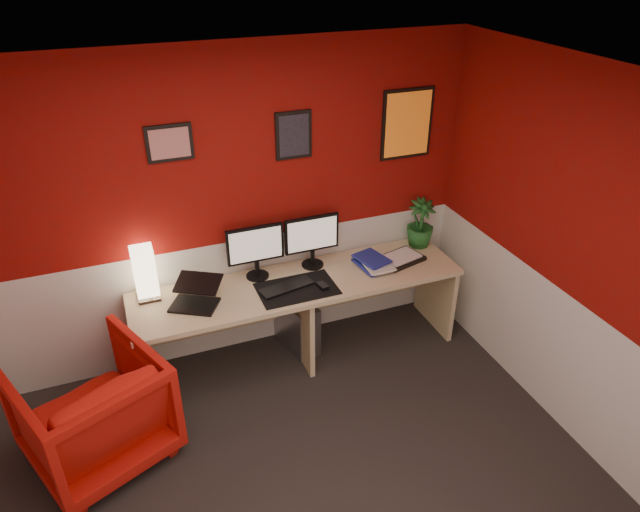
{
  "coord_description": "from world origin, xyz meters",
  "views": [
    {
      "loc": [
        -0.71,
        -2.18,
        3.14
      ],
      "look_at": [
        0.6,
        1.21,
        1.05
      ],
      "focal_mm": 32.21,
      "sensor_mm": 36.0,
      "label": 1
    }
  ],
  "objects": [
    {
      "name": "wall_right",
      "position": [
        2.0,
        0.0,
        1.25
      ],
      "size": [
        0.01,
        3.5,
        2.5
      ],
      "primitive_type": "cube",
      "color": "#8B0C06",
      "rests_on": "ground"
    },
    {
      "name": "armchair",
      "position": [
        -1.11,
        0.92,
        0.39
      ],
      "size": [
        1.11,
        1.12,
        0.78
      ],
      "primitive_type": "imported",
      "rotation": [
        0.0,
        0.0,
        3.55
      ],
      "color": "red",
      "rests_on": "ground"
    },
    {
      "name": "book_top",
      "position": [
        1.04,
        1.4,
        0.79
      ],
      "size": [
        0.27,
        0.32,
        0.03
      ],
      "primitive_type": "imported",
      "rotation": [
        0.0,
        0.0,
        0.27
      ],
      "color": "navy",
      "rests_on": "book_middle"
    },
    {
      "name": "wainscot_right",
      "position": [
        2.0,
        0.0,
        0.5
      ],
      "size": [
        0.01,
        3.5,
        1.0
      ],
      "primitive_type": "cube",
      "color": "silver",
      "rests_on": "ground"
    },
    {
      "name": "zen_tray",
      "position": [
        1.4,
        1.41,
        0.74
      ],
      "size": [
        0.4,
        0.33,
        0.03
      ],
      "primitive_type": "cube",
      "rotation": [
        0.0,
        0.0,
        0.25
      ],
      "color": "black",
      "rests_on": "desk"
    },
    {
      "name": "ceiling",
      "position": [
        0.0,
        0.0,
        2.5
      ],
      "size": [
        4.0,
        3.5,
        0.01
      ],
      "primitive_type": "cube",
      "color": "white",
      "rests_on": "ground"
    },
    {
      "name": "art_right",
      "position": [
        1.55,
        1.74,
        1.78
      ],
      "size": [
        0.44,
        0.02,
        0.56
      ],
      "primitive_type": "cube",
      "color": "orange",
      "rests_on": "wall_back"
    },
    {
      "name": "monitor_right",
      "position": [
        0.69,
        1.6,
        1.02
      ],
      "size": [
        0.45,
        0.06,
        0.58
      ],
      "primitive_type": "cube",
      "color": "black",
      "rests_on": "desk"
    },
    {
      "name": "keyboard",
      "position": [
        0.38,
        1.35,
        0.74
      ],
      "size": [
        0.44,
        0.22,
        0.02
      ],
      "primitive_type": "cube",
      "rotation": [
        0.0,
        0.0,
        0.2
      ],
      "color": "black",
      "rests_on": "desk_mat"
    },
    {
      "name": "mouse",
      "position": [
        0.64,
        1.25,
        0.75
      ],
      "size": [
        0.08,
        0.11,
        0.03
      ],
      "primitive_type": "cube",
      "rotation": [
        0.0,
        0.0,
        0.19
      ],
      "color": "black",
      "rests_on": "desk_mat"
    },
    {
      "name": "wall_back",
      "position": [
        0.0,
        1.75,
        1.25
      ],
      "size": [
        4.0,
        0.01,
        2.5
      ],
      "primitive_type": "cube",
      "color": "#8B0C06",
      "rests_on": "ground"
    },
    {
      "name": "monitor_left",
      "position": [
        0.22,
        1.6,
        1.02
      ],
      "size": [
        0.45,
        0.06,
        0.58
      ],
      "primitive_type": "cube",
      "color": "black",
      "rests_on": "desk"
    },
    {
      "name": "desk",
      "position": [
        0.5,
        1.41,
        0.36
      ],
      "size": [
        2.6,
        0.65,
        0.73
      ],
      "primitive_type": "cube",
      "color": "#D1BE86",
      "rests_on": "ground"
    },
    {
      "name": "book_bottom",
      "position": [
        1.03,
        1.4,
        0.74
      ],
      "size": [
        0.26,
        0.33,
        0.03
      ],
      "primitive_type": "imported",
      "rotation": [
        0.0,
        0.0,
        0.12
      ],
      "color": "navy",
      "rests_on": "desk"
    },
    {
      "name": "wainscot_back",
      "position": [
        0.0,
        1.75,
        0.5
      ],
      "size": [
        4.0,
        0.01,
        1.0
      ],
      "primitive_type": "cube",
      "color": "silver",
      "rests_on": "ground"
    },
    {
      "name": "art_left",
      "position": [
        -0.3,
        1.74,
        1.85
      ],
      "size": [
        0.32,
        0.02,
        0.26
      ],
      "primitive_type": "cube",
      "color": "red",
      "rests_on": "wall_back"
    },
    {
      "name": "shoji_lamp",
      "position": [
        -0.62,
        1.6,
        0.93
      ],
      "size": [
        0.16,
        0.16,
        0.4
      ],
      "primitive_type": "cube",
      "color": "#FFE5B2",
      "rests_on": "desk"
    },
    {
      "name": "ground",
      "position": [
        0.0,
        0.0,
        0.0
      ],
      "size": [
        4.0,
        3.5,
        0.01
      ],
      "primitive_type": "cube",
      "color": "black",
      "rests_on": "ground"
    },
    {
      "name": "pc_tower",
      "position": [
        0.52,
        1.54,
        0.23
      ],
      "size": [
        0.29,
        0.48,
        0.45
      ],
      "primitive_type": "cube",
      "rotation": [
        0.0,
        0.0,
        0.21
      ],
      "color": "#99999E",
      "rests_on": "ground"
    },
    {
      "name": "art_center",
      "position": [
        0.6,
        1.74,
        1.8
      ],
      "size": [
        0.28,
        0.02,
        0.36
      ],
      "primitive_type": "cube",
      "color": "black",
      "rests_on": "wall_back"
    },
    {
      "name": "book_middle",
      "position": [
        1.05,
        1.38,
        0.77
      ],
      "size": [
        0.23,
        0.31,
        0.02
      ],
      "primitive_type": "imported",
      "rotation": [
        0.0,
        0.0,
        -0.04
      ],
      "color": "silver",
      "rests_on": "book_bottom"
    },
    {
      "name": "desk_mat",
      "position": [
        0.45,
        1.31,
        0.73
      ],
      "size": [
        0.6,
        0.38,
        0.01
      ],
      "primitive_type": "cube",
      "color": "black",
      "rests_on": "desk"
    },
    {
      "name": "laptop",
      "position": [
        -0.32,
        1.37,
        0.84
      ],
      "size": [
        0.4,
        0.37,
        0.22
      ],
      "primitive_type": "cube",
      "rotation": [
        0.0,
        0.0,
        -0.53
      ],
      "color": "black",
      "rests_on": "desk"
    },
    {
      "name": "potted_plant",
      "position": [
        1.67,
        1.59,
        0.94
      ],
      "size": [
        0.26,
        0.26,
        0.42
      ],
      "primitive_type": "imported",
      "rotation": [
        0.0,
        0.0,
        -0.08
      ],
      "color": "#19591E",
      "rests_on": "desk"
    }
  ]
}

